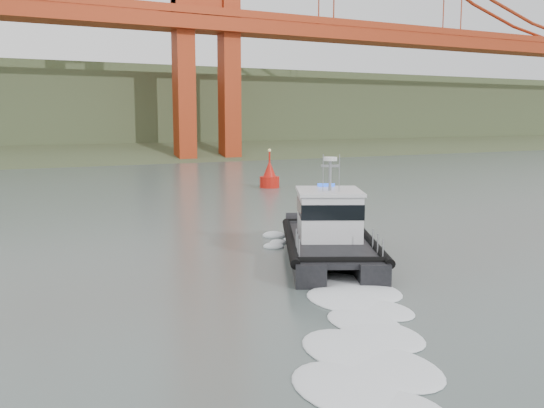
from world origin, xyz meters
The scene contains 4 objects.
ground centered at (0.00, 0.00, 0.00)m, with size 400.00×400.00×0.00m, color #505F5B.
headlands centered at (0.00, 125.50, 7.05)m, with size 500.00×105.36×27.12m.
patrol_boat centered at (1.12, 5.53, 1.34)m, with size 8.54×11.66×5.36m.
nav_buoy centered at (12.93, 35.02, 1.11)m, with size 2.02×2.02×4.22m.
Camera 1 is at (-15.45, -19.92, 7.14)m, focal length 40.00 mm.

